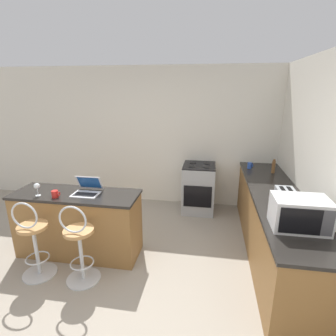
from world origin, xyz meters
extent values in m
plane|color=gray|center=(0.00, 0.00, 0.00)|extent=(20.00, 20.00, 0.00)
cube|color=silver|center=(0.00, 2.51, 1.30)|extent=(12.00, 0.06, 2.60)
cube|color=olive|center=(-0.71, 0.57, 0.42)|extent=(1.63, 0.55, 0.85)
cube|color=black|center=(-0.71, 0.57, 0.87)|extent=(1.66, 0.58, 0.03)
cube|color=olive|center=(1.90, 0.99, 0.42)|extent=(0.64, 2.98, 0.85)
cube|color=black|center=(1.90, 0.99, 0.87)|extent=(0.67, 3.01, 0.03)
cylinder|color=silver|center=(-1.00, 0.06, 0.01)|extent=(0.40, 0.40, 0.02)
cylinder|color=silver|center=(-1.00, 0.06, 0.32)|extent=(0.04, 0.04, 0.63)
torus|color=silver|center=(-1.00, 0.06, 0.23)|extent=(0.28, 0.28, 0.02)
cylinder|color=#B7844C|center=(-1.00, 0.06, 0.65)|extent=(0.34, 0.34, 0.04)
torus|color=silver|center=(-1.00, -0.04, 0.84)|extent=(0.32, 0.02, 0.32)
cylinder|color=silver|center=(-0.42, 0.06, 0.01)|extent=(0.40, 0.40, 0.02)
cylinder|color=silver|center=(-0.42, 0.06, 0.32)|extent=(0.04, 0.04, 0.63)
torus|color=silver|center=(-0.42, 0.06, 0.23)|extent=(0.28, 0.28, 0.02)
cylinder|color=#B7844C|center=(-0.42, 0.06, 0.65)|extent=(0.34, 0.34, 0.04)
torus|color=silver|center=(-0.42, -0.04, 0.84)|extent=(0.32, 0.02, 0.32)
cube|color=silver|center=(-0.55, 0.54, 0.89)|extent=(0.34, 0.24, 0.01)
cube|color=black|center=(-0.55, 0.52, 0.89)|extent=(0.29, 0.13, 0.00)
cube|color=silver|center=(-0.55, 0.68, 1.00)|extent=(0.34, 0.11, 0.20)
cube|color=#19478C|center=(-0.55, 0.67, 1.00)|extent=(0.30, 0.09, 0.17)
cube|color=silver|center=(1.89, 0.10, 1.04)|extent=(0.51, 0.35, 0.31)
cube|color=black|center=(1.84, -0.08, 1.04)|extent=(0.36, 0.01, 0.25)
cube|color=#4C4C51|center=(2.07, -0.08, 1.04)|extent=(0.10, 0.01, 0.25)
cube|color=#9EA3A8|center=(1.89, 0.61, 0.98)|extent=(0.20, 0.28, 0.20)
cube|color=black|center=(1.85, 0.61, 1.08)|extent=(0.04, 0.20, 0.00)
cube|color=black|center=(1.93, 0.61, 1.08)|extent=(0.04, 0.20, 0.00)
cube|color=black|center=(1.78, 0.61, 1.02)|extent=(0.02, 0.02, 0.02)
cube|color=#9EA3A8|center=(0.83, 2.16, 0.43)|extent=(0.57, 0.60, 0.86)
cube|color=black|center=(0.83, 1.86, 0.40)|extent=(0.48, 0.01, 0.39)
cube|color=black|center=(0.83, 2.16, 0.87)|extent=(0.57, 0.60, 0.02)
cylinder|color=black|center=(0.70, 2.04, 0.89)|extent=(0.11, 0.11, 0.01)
cylinder|color=black|center=(0.96, 2.04, 0.89)|extent=(0.11, 0.11, 0.01)
cylinder|color=black|center=(0.70, 2.28, 0.89)|extent=(0.11, 0.11, 0.01)
cylinder|color=black|center=(0.96, 2.28, 0.89)|extent=(0.11, 0.11, 0.01)
cylinder|color=brown|center=(2.03, 1.89, 0.98)|extent=(0.05, 0.05, 0.19)
sphere|color=brown|center=(2.03, 1.89, 1.09)|extent=(0.04, 0.04, 0.04)
cylinder|color=silver|center=(-1.13, 0.41, 0.89)|extent=(0.07, 0.07, 0.00)
cylinder|color=silver|center=(-1.13, 0.41, 0.93)|extent=(0.01, 0.01, 0.09)
sphere|color=silver|center=(-1.13, 0.41, 1.01)|extent=(0.07, 0.07, 0.07)
cylinder|color=#2D51AD|center=(1.68, 2.09, 0.93)|extent=(0.07, 0.07, 0.10)
torus|color=#2D51AD|center=(1.73, 2.09, 0.94)|extent=(0.01, 0.07, 0.07)
cylinder|color=red|center=(-0.89, 0.40, 0.93)|extent=(0.08, 0.08, 0.09)
torus|color=red|center=(-0.83, 0.40, 0.93)|extent=(0.01, 0.06, 0.06)
camera|label=1|loc=(1.00, -2.37, 2.19)|focal=28.00mm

